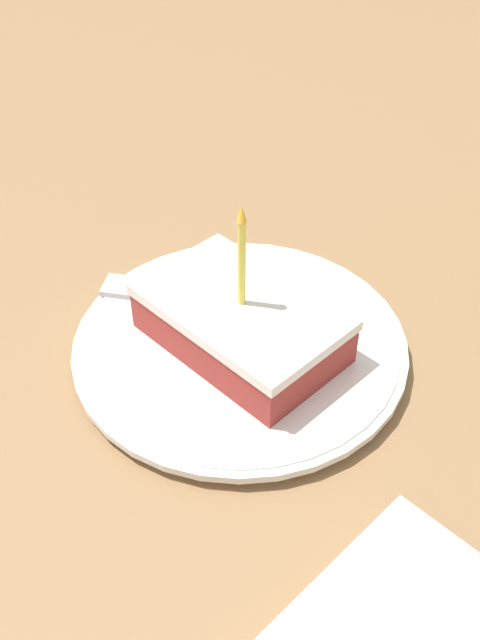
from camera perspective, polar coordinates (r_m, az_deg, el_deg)
name	(u,v)px	position (r m, az deg, el deg)	size (l,w,h in m)	color
ground_plane	(211,379)	(0.57, -2.24, -4.53)	(2.40, 2.40, 0.04)	olive
plate	(240,346)	(0.55, 0.00, -1.99)	(0.24, 0.24, 0.01)	white
cake_slice	(242,323)	(0.53, 0.13, -0.20)	(0.09, 0.14, 0.12)	#99332D
fork	(191,298)	(0.58, -3.78, 1.69)	(0.11, 0.15, 0.00)	#B2B2B7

